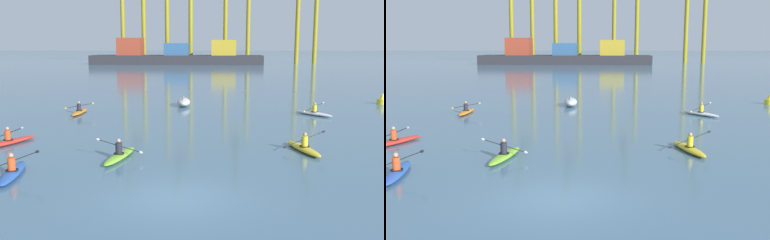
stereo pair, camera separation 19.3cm
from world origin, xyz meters
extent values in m
plane|color=#476B84|center=(0.00, 0.00, 0.00)|extent=(800.00, 800.00, 0.00)
cube|color=#28282D|center=(-8.96, 104.92, 1.21)|extent=(45.46, 9.77, 2.42)
cube|color=#993823|center=(-21.47, 104.92, 4.72)|extent=(6.36, 6.84, 4.60)
cube|color=#2D5684|center=(-8.96, 104.92, 4.03)|extent=(6.36, 6.84, 3.21)
cube|color=#B29323|center=(3.54, 104.92, 4.42)|extent=(6.36, 6.84, 3.99)
cylinder|color=olive|center=(-25.41, 114.52, 11.74)|extent=(1.20, 1.20, 23.48)
cylinder|color=olive|center=(-19.33, 114.52, 11.74)|extent=(1.20, 1.20, 23.48)
cylinder|color=olive|center=(-12.44, 113.53, 14.57)|extent=(1.20, 1.20, 29.14)
cylinder|color=olive|center=(-5.71, 113.53, 14.57)|extent=(1.20, 1.20, 29.14)
cylinder|color=olive|center=(4.30, 120.47, 12.12)|extent=(1.20, 1.20, 24.23)
cylinder|color=olive|center=(11.07, 120.47, 12.12)|extent=(1.20, 1.20, 24.23)
cylinder|color=olive|center=(24.91, 116.70, 14.89)|extent=(1.20, 1.20, 29.77)
cylinder|color=olive|center=(30.08, 116.70, 14.89)|extent=(1.20, 1.20, 29.77)
ellipsoid|color=beige|center=(-1.35, 22.82, 0.35)|extent=(1.26, 2.66, 0.70)
cube|color=beige|center=(-1.35, 22.82, 0.73)|extent=(0.18, 1.95, 0.06)
cylinder|color=yellow|center=(15.94, 25.07, 0.23)|extent=(0.90, 0.90, 0.45)
cone|color=yellow|center=(15.94, 25.07, 0.73)|extent=(0.49, 0.49, 0.55)
ellipsoid|color=yellow|center=(5.61, 7.14, 0.13)|extent=(1.44, 3.44, 0.26)
torus|color=black|center=(5.63, 7.05, 0.27)|extent=(0.60, 0.60, 0.05)
cylinder|color=gold|center=(5.63, 7.05, 0.51)|extent=(0.30, 0.30, 0.50)
sphere|color=tan|center=(5.63, 7.05, 0.86)|extent=(0.19, 0.19, 0.19)
cylinder|color=black|center=(5.62, 7.09, 0.61)|extent=(1.94, 0.54, 0.70)
ellipsoid|color=black|center=(4.66, 6.84, 0.27)|extent=(0.21, 0.09, 0.16)
ellipsoid|color=black|center=(6.58, 7.34, 0.95)|extent=(0.21, 0.09, 0.16)
ellipsoid|color=orange|center=(-8.90, 18.28, 0.13)|extent=(0.64, 3.41, 0.26)
torus|color=black|center=(-8.90, 18.18, 0.27)|extent=(0.50, 0.50, 0.05)
cylinder|color=#23232D|center=(-8.90, 18.18, 0.51)|extent=(0.30, 0.30, 0.50)
sphere|color=tan|center=(-8.90, 18.18, 0.86)|extent=(0.19, 0.19, 0.19)
cylinder|color=black|center=(-8.90, 18.23, 0.61)|extent=(2.07, 0.06, 0.41)
ellipsoid|color=yellow|center=(-9.93, 18.22, 0.42)|extent=(0.20, 0.04, 0.14)
ellipsoid|color=yellow|center=(-7.86, 18.24, 0.80)|extent=(0.20, 0.04, 0.14)
ellipsoid|color=red|center=(-9.38, 7.85, 0.13)|extent=(1.86, 3.37, 0.26)
torus|color=black|center=(-9.42, 7.75, 0.27)|extent=(0.64, 0.64, 0.05)
cylinder|color=#DB471E|center=(-9.42, 7.75, 0.51)|extent=(0.30, 0.30, 0.50)
sphere|color=tan|center=(-9.42, 7.75, 0.86)|extent=(0.19, 0.19, 0.19)
cylinder|color=black|center=(-9.40, 7.80, 0.61)|extent=(1.85, 0.80, 0.75)
ellipsoid|color=silver|center=(-8.49, 7.42, 0.97)|extent=(0.21, 0.12, 0.16)
ellipsoid|color=#7ABC2D|center=(-3.03, 5.26, 0.13)|extent=(1.14, 3.45, 0.26)
torus|color=black|center=(-3.05, 5.16, 0.27)|extent=(0.56, 0.56, 0.05)
cylinder|color=#23232D|center=(-3.05, 5.16, 0.51)|extent=(0.30, 0.30, 0.50)
sphere|color=tan|center=(-3.05, 5.16, 0.86)|extent=(0.19, 0.19, 0.19)
cylinder|color=black|center=(-3.04, 5.21, 0.61)|extent=(2.03, 0.36, 0.53)
ellipsoid|color=silver|center=(-4.04, 5.37, 0.86)|extent=(0.20, 0.07, 0.15)
ellipsoid|color=silver|center=(-2.03, 5.04, 0.36)|extent=(0.20, 0.07, 0.15)
ellipsoid|color=#2856B2|center=(-6.68, 2.39, 0.13)|extent=(1.23, 3.45, 0.26)
torus|color=black|center=(-6.67, 2.29, 0.27)|extent=(0.57, 0.57, 0.05)
cylinder|color=#DB471E|center=(-6.67, 2.29, 0.51)|extent=(0.30, 0.30, 0.50)
sphere|color=tan|center=(-6.67, 2.29, 0.86)|extent=(0.19, 0.19, 0.19)
cylinder|color=black|center=(-6.68, 2.34, 0.61)|extent=(1.96, 0.41, 0.74)
ellipsoid|color=black|center=(-5.71, 2.53, 0.97)|extent=(0.21, 0.08, 0.16)
ellipsoid|color=silver|center=(8.55, 18.49, 0.13)|extent=(2.56, 3.05, 0.26)
torus|color=black|center=(8.61, 18.41, 0.27)|extent=(0.69, 0.69, 0.05)
cylinder|color=gold|center=(8.61, 18.41, 0.51)|extent=(0.30, 0.30, 0.50)
sphere|color=tan|center=(8.61, 18.41, 0.86)|extent=(0.19, 0.19, 0.19)
cylinder|color=black|center=(8.58, 18.45, 0.61)|extent=(1.64, 1.28, 0.52)
ellipsoid|color=yellow|center=(7.77, 17.82, 0.37)|extent=(0.18, 0.15, 0.15)
ellipsoid|color=yellow|center=(9.38, 19.07, 0.85)|extent=(0.18, 0.15, 0.15)
camera|label=1|loc=(1.25, -14.00, 5.11)|focal=41.19mm
camera|label=2|loc=(1.45, -13.99, 5.11)|focal=41.19mm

